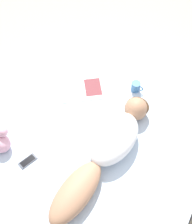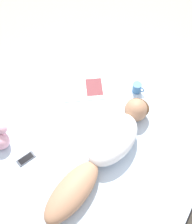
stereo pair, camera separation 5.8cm
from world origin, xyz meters
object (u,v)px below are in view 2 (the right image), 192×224
at_px(open_magazine, 82,88).
at_px(coffee_mug, 137,88).
at_px(person, 106,148).
at_px(cell_phone, 26,159).

xyz_separation_m(open_magazine, coffee_mug, (0.46, 0.24, 0.05)).
bearing_deg(person, cell_phone, -139.71).
distance_m(coffee_mug, cell_phone, 1.19).
bearing_deg(person, open_magazine, 142.71).
bearing_deg(cell_phone, coffee_mug, 86.63).
bearing_deg(open_magazine, cell_phone, -126.60).
bearing_deg(coffee_mug, cell_phone, -112.55).
relative_size(open_magazine, cell_phone, 3.44).
xyz_separation_m(open_magazine, cell_phone, (0.00, -0.87, 0.00)).
distance_m(open_magazine, cell_phone, 0.87).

